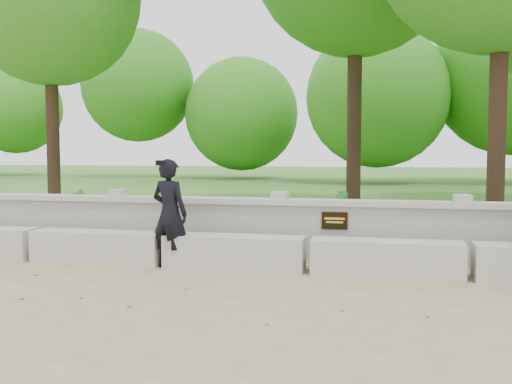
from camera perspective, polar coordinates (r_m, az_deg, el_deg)
ground at (r=5.75m, az=2.82°, el=-11.87°), size 80.00×80.00×0.00m
lawn at (r=19.53m, az=9.59°, el=-0.26°), size 40.00×22.00×0.25m
concrete_bench at (r=7.53m, az=5.22°, el=-6.30°), size 11.90×0.45×0.45m
parapet_wall at (r=8.18m, az=5.84°, el=-3.78°), size 12.50×0.35×0.90m
man_main at (r=7.81m, az=-8.63°, el=-2.13°), size 0.62×0.57×1.48m
shrub_a at (r=11.75m, az=-17.19°, el=-1.16°), size 0.36×0.29×0.59m
shrub_b at (r=9.73m, az=8.26°, el=-1.82°), size 0.39×0.44×0.68m
shrub_d at (r=10.32m, az=-9.37°, el=-1.51°), size 0.45×0.47×0.67m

